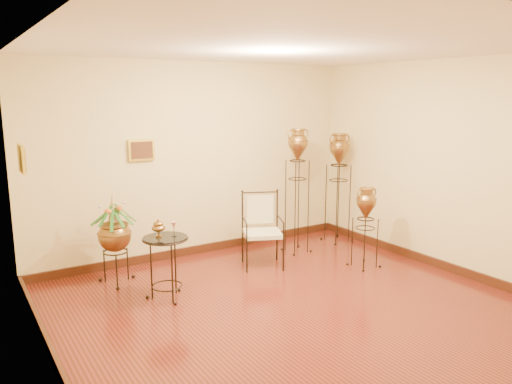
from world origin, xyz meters
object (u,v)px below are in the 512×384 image
amphora_mid (338,187)px  armchair (262,230)px  side_table (166,267)px  planter_urn (114,232)px  amphora_tall (297,189)px

amphora_mid → armchair: bearing=-167.2°
amphora_mid → side_table: bearing=-167.3°
amphora_mid → planter_urn: amphora_mid is taller
amphora_tall → amphora_mid: 0.89m
amphora_tall → planter_urn: size_ratio=1.57×
amphora_mid → side_table: 3.35m
amphora_tall → amphora_mid: amphora_tall is taller
amphora_mid → planter_urn: 3.59m
armchair → side_table: armchair is taller
amphora_tall → armchair: bearing=-160.1°
amphora_tall → side_table: 2.49m
amphora_mid → planter_urn: size_ratio=1.48×
amphora_mid → side_table: amphora_mid is taller
planter_urn → amphora_tall: bearing=-3.3°
side_table → armchair: bearing=12.6°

